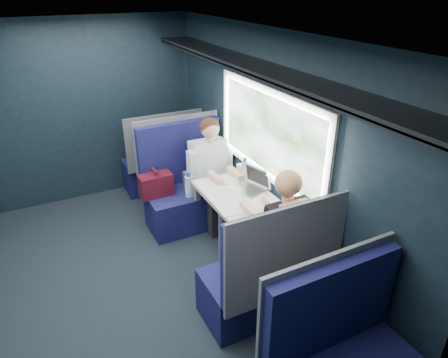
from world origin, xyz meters
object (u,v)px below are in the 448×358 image
seat_bay_far (265,279)px  cup (240,168)px  woman (281,230)px  laptop (252,183)px  seat_row_front (162,162)px  bottle_small (245,170)px  man (212,169)px  seat_bay_near (186,190)px  table (236,202)px

seat_bay_far → cup: bearing=70.4°
woman → cup: (0.22, 1.15, 0.06)m
laptop → seat_row_front: bearing=102.6°
bottle_small → man: bearing=115.2°
seat_bay_near → woman: 1.63m
bottle_small → cup: (0.02, 0.15, -0.06)m
man → bottle_small: man is taller
seat_bay_far → table: bearing=78.2°
man → cup: 0.34m
seat_bay_near → woman: woman is taller
seat_bay_far → cup: 1.44m
seat_bay_near → bottle_small: 0.86m
laptop → woman: bearing=-100.9°
seat_bay_far → woman: bearing=33.8°
bottle_small → seat_bay_near: bearing=128.3°
man → cup: (0.22, -0.26, 0.07)m
seat_row_front → woman: bearing=-84.3°
table → woman: (0.07, -0.71, 0.06)m
seat_row_front → man: bearing=-77.2°
seat_bay_near → man: 0.44m
bottle_small → seat_row_front: bearing=106.4°
table → cup: size_ratio=10.48×
table → seat_bay_near: (-0.20, 0.87, -0.24)m
table → man: 0.70m
seat_bay_near → cup: bearing=-41.6°
seat_bay_far → man: (0.25, 1.57, 0.30)m
table → seat_bay_far: (-0.18, -0.87, -0.25)m
table → seat_bay_near: bearing=103.1°
table → seat_bay_far: seat_bay_far is taller
woman → laptop: bearing=79.1°
laptop → cup: 0.41m
man → laptop: bearing=-77.7°
woman → man: bearing=90.0°
man → bottle_small: (0.19, -0.41, 0.13)m
woman → laptop: (0.14, 0.75, 0.08)m
seat_row_front → laptop: bearing=-77.4°
table → seat_row_front: 1.82m
laptop → bottle_small: laptop is taller
seat_bay_near → man: size_ratio=0.95×
seat_row_front → bottle_small: 1.63m
table → woman: 0.71m
bottle_small → seat_bay_far: bearing=-110.9°
seat_bay_near → cup: (0.49, -0.43, 0.36)m
seat_bay_far → laptop: seat_bay_far is taller
laptop → bottle_small: (0.05, 0.25, 0.04)m
woman → bottle_small: size_ratio=5.58×
seat_row_front → man: man is taller
man → cup: man is taller
laptop → cup: size_ratio=4.02×
seat_bay_far → man: size_ratio=0.95×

